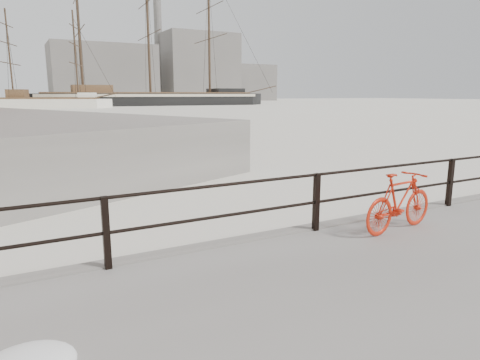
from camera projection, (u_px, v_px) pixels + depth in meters
name	position (u px, v px, depth m)	size (l,w,h in m)	color
ground	(440.00, 220.00, 9.22)	(400.00, 400.00, 0.00)	white
guardrail	(450.00, 182.00, 8.92)	(28.00, 0.10, 1.00)	black
bicycle	(400.00, 202.00, 7.28)	(1.71, 0.26, 1.03)	red
barque_black	(151.00, 105.00, 99.11)	(64.54, 21.12, 36.20)	black
schooner_mid	(47.00, 108.00, 82.02)	(25.85, 10.94, 18.87)	white
industrial_west	(103.00, 74.00, 137.67)	(32.00, 18.00, 18.00)	gray
industrial_mid	(198.00, 68.00, 157.58)	(26.00, 20.00, 24.00)	gray
industrial_east	(246.00, 83.00, 173.53)	(20.00, 16.00, 14.00)	gray
smokestack	(158.00, 39.00, 153.91)	(2.80, 2.80, 44.00)	gray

